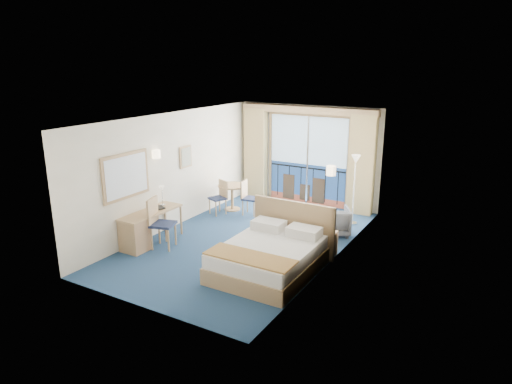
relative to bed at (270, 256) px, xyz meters
name	(u,v)px	position (x,y,z in m)	size (l,w,h in m)	color
floor	(247,241)	(-1.17, 1.07, -0.31)	(6.50, 6.50, 0.00)	navy
room_walls	(246,162)	(-1.17, 1.07, 1.46)	(4.04, 6.54, 2.72)	beige
balcony_door	(307,163)	(-1.17, 4.29, 0.83)	(2.36, 0.03, 2.52)	navy
curtain_left	(256,153)	(-2.72, 4.14, 0.96)	(0.65, 0.22, 2.55)	#D8C477
curtain_right	(362,165)	(0.38, 4.14, 0.96)	(0.65, 0.22, 2.55)	#D8C477
pelmet	(307,110)	(-1.17, 4.17, 2.27)	(3.80, 0.25, 0.18)	tan
mirror	(126,176)	(-3.14, -0.43, 1.24)	(0.05, 1.25, 0.95)	tan
wall_print	(186,157)	(-3.14, 1.52, 1.29)	(0.04, 0.42, 0.52)	tan
sconce_left	(156,154)	(-3.11, 0.47, 1.54)	(0.18, 0.18, 0.18)	beige
sconce_right	(331,171)	(0.77, 0.92, 1.54)	(0.18, 0.18, 0.18)	beige
bed	(270,256)	(0.00, 0.00, 0.00)	(1.78, 2.11, 1.12)	tan
nightstand	(326,243)	(0.62, 1.22, -0.06)	(0.39, 0.37, 0.50)	tan
phone	(326,229)	(0.60, 1.27, 0.24)	(0.19, 0.15, 0.09)	silver
armchair	(334,221)	(0.34, 2.41, 0.00)	(0.68, 0.70, 0.64)	#454853
floor_lamp	(355,172)	(0.49, 3.29, 0.98)	(0.24, 0.24, 1.70)	silver
desk	(138,231)	(-2.90, -0.44, 0.08)	(0.52, 1.51, 0.71)	tan
desk_chair	(159,220)	(-2.58, -0.15, 0.30)	(0.59, 0.58, 1.08)	#1E2847
folder	(158,208)	(-2.91, 0.20, 0.41)	(0.28, 0.21, 0.03)	black
desk_lamp	(162,192)	(-2.92, 0.38, 0.73)	(0.12, 0.12, 0.44)	silver
round_table	(232,191)	(-2.63, 2.76, 0.20)	(0.75, 0.75, 0.68)	tan
table_chair_a	(248,195)	(-2.08, 2.65, 0.19)	(0.44, 0.43, 0.89)	#1E2847
table_chair_b	(220,195)	(-2.73, 2.34, 0.18)	(0.49, 0.50, 0.87)	#1E2847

